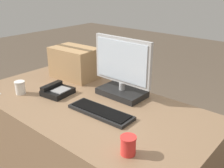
% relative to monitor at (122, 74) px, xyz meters
% --- Properties ---
extents(office_desk, '(1.80, 0.90, 0.73)m').
position_rel_monitor_xyz_m(office_desk, '(-0.11, -0.26, -0.54)').
color(office_desk, '#8C6B4C').
rests_on(office_desk, ground_plane).
extents(monitor, '(0.49, 0.22, 0.44)m').
position_rel_monitor_xyz_m(monitor, '(0.00, 0.00, 0.00)').
color(monitor, black).
rests_on(monitor, office_desk).
extents(keyboard, '(0.46, 0.17, 0.03)m').
position_rel_monitor_xyz_m(keyboard, '(0.08, -0.32, -0.16)').
color(keyboard, black).
rests_on(keyboard, office_desk).
extents(desk_phone, '(0.21, 0.23, 0.07)m').
position_rel_monitor_xyz_m(desk_phone, '(-0.39, -0.30, -0.15)').
color(desk_phone, black).
rests_on(desk_phone, office_desk).
extents(paper_cup_left, '(0.08, 0.08, 0.10)m').
position_rel_monitor_xyz_m(paper_cup_left, '(-0.61, -0.48, -0.12)').
color(paper_cup_left, white).
rests_on(paper_cup_left, office_desk).
extents(paper_cup_right, '(0.08, 0.08, 0.10)m').
position_rel_monitor_xyz_m(paper_cup_right, '(0.47, -0.54, -0.12)').
color(paper_cup_right, red).
rests_on(paper_cup_right, office_desk).
extents(cardboard_box, '(0.42, 0.29, 0.27)m').
position_rel_monitor_xyz_m(cardboard_box, '(-0.57, 0.04, -0.04)').
color(cardboard_box, tan).
rests_on(cardboard_box, office_desk).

